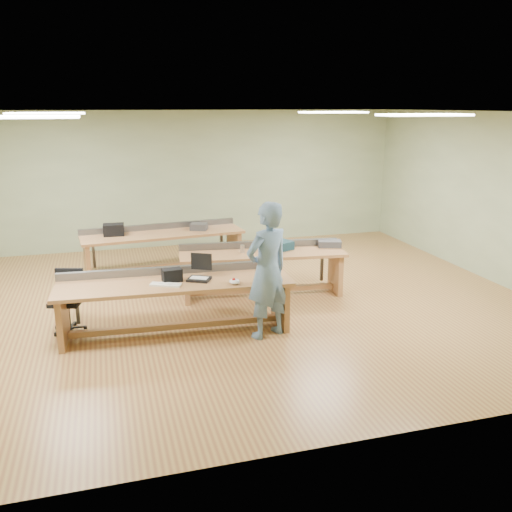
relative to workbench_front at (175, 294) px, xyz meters
name	(u,v)px	position (x,y,z in m)	size (l,w,h in m)	color
floor	(221,304)	(0.84, 0.91, -0.56)	(10.00, 10.00, 0.00)	olive
ceiling	(218,112)	(0.84, 0.91, 2.44)	(10.00, 10.00, 0.00)	silver
wall_back	(182,179)	(0.84, 4.91, 0.94)	(10.00, 0.04, 3.00)	#9AAB82
wall_front	(318,298)	(0.84, -3.09, 0.94)	(10.00, 0.04, 3.00)	#9AAB82
wall_right	(493,198)	(5.84, 0.91, 0.94)	(0.04, 8.00, 3.00)	#9AAB82
fluor_panels	(218,114)	(0.84, 0.91, 2.41)	(6.20, 3.50, 0.03)	white
workbench_front	(175,294)	(0.00, 0.00, 0.00)	(3.26, 1.04, 0.86)	#9B7041
workbench_mid	(262,263)	(1.61, 1.16, -0.01)	(2.80, 1.04, 0.86)	#9B7041
workbench_back	(163,242)	(0.18, 3.03, 0.00)	(3.11, 1.10, 0.86)	#9B7041
person	(267,271)	(1.19, -0.49, 0.38)	(0.69, 0.45, 1.89)	#6988AB
laptop_base	(199,279)	(0.33, -0.06, 0.20)	(0.30, 0.25, 0.03)	black
laptop_screen	(201,261)	(0.39, 0.04, 0.42)	(0.30, 0.01, 0.24)	black
keyboard	(166,285)	(-0.14, -0.16, 0.20)	(0.42, 0.14, 0.02)	silver
trackball_mouse	(235,281)	(0.77, -0.35, 0.22)	(0.14, 0.17, 0.07)	white
camera_bag	(172,275)	(-0.03, -0.01, 0.28)	(0.26, 0.17, 0.18)	black
task_chair	(69,309)	(-1.45, 0.45, -0.24)	(0.59, 0.59, 0.87)	black
parts_bin_teal	(280,246)	(1.93, 1.20, 0.26)	(0.40, 0.30, 0.14)	#13333F
parts_bin_grey	(329,243)	(2.82, 1.18, 0.24)	(0.39, 0.25, 0.11)	#353537
mug	(271,248)	(1.76, 1.19, 0.23)	(0.12, 0.12, 0.09)	#353537
drinks_can	(242,249)	(1.28, 1.19, 0.25)	(0.07, 0.07, 0.13)	#B5B4B9
storage_box_back	(114,230)	(-0.73, 3.05, 0.29)	(0.37, 0.27, 0.21)	black
tray_back	(199,227)	(0.88, 3.07, 0.25)	(0.32, 0.23, 0.13)	#353537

